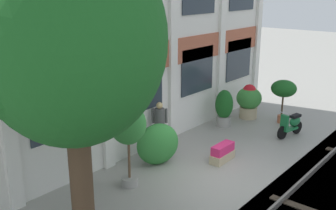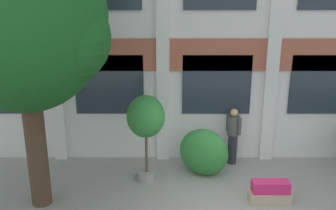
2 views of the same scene
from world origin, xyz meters
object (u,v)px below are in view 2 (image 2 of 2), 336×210
(broadleaf_tree, at_px, (21,23))
(potted_plant_square_trough, at_px, (269,192))
(potted_plant_tall_urn, at_px, (144,120))
(topiary_hedge, at_px, (202,152))
(resident_by_doorway, at_px, (232,134))

(broadleaf_tree, bearing_deg, potted_plant_square_trough, 0.33)
(broadleaf_tree, xyz_separation_m, potted_plant_tall_urn, (2.43, 1.13, -2.53))
(potted_plant_tall_urn, xyz_separation_m, topiary_hedge, (1.52, 0.31, -1.04))
(resident_by_doorway, xyz_separation_m, topiary_hedge, (-0.89, -0.70, -0.23))
(potted_plant_tall_urn, relative_size, potted_plant_square_trough, 2.36)
(topiary_hedge, bearing_deg, resident_by_doorway, 38.32)
(potted_plant_square_trough, bearing_deg, topiary_hedge, 136.18)
(potted_plant_tall_urn, bearing_deg, resident_by_doorway, 22.69)
(resident_by_doorway, bearing_deg, potted_plant_tall_urn, -16.54)
(topiary_hedge, bearing_deg, broadleaf_tree, -160.01)
(potted_plant_square_trough, bearing_deg, broadleaf_tree, -179.67)
(potted_plant_square_trough, distance_m, resident_by_doorway, 2.27)
(potted_plant_tall_urn, bearing_deg, topiary_hedge, 11.35)
(broadleaf_tree, bearing_deg, topiary_hedge, 19.99)
(potted_plant_square_trough, height_order, topiary_hedge, topiary_hedge)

